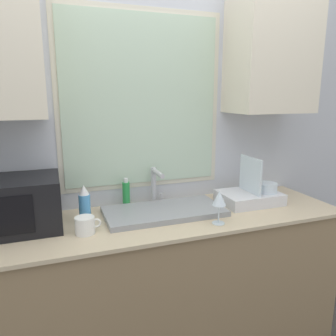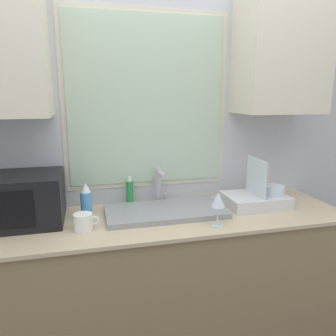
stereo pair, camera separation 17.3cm
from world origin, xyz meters
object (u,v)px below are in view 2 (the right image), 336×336
at_px(microwave, 14,200).
at_px(spray_bottle, 86,201).
at_px(wine_glass, 218,201).
at_px(mug_near_sink, 83,222).
at_px(faucet, 159,183).
at_px(dish_rack, 257,198).
at_px(soap_bottle, 130,193).

relative_size(microwave, spray_bottle, 2.42).
distance_m(microwave, wine_glass, 1.05).
bearing_deg(mug_near_sink, wine_glass, -9.01).
distance_m(faucet, spray_bottle, 0.46).
distance_m(spray_bottle, mug_near_sink, 0.17).
height_order(dish_rack, wine_glass, dish_rack).
bearing_deg(mug_near_sink, faucet, 32.96).
bearing_deg(faucet, wine_glass, -61.56).
bearing_deg(mug_near_sink, microwave, 152.53).
bearing_deg(spray_bottle, soap_bottle, 29.82).
height_order(dish_rack, mug_near_sink, dish_rack).
height_order(microwave, wine_glass, microwave).
distance_m(faucet, dish_rack, 0.60).
relative_size(faucet, soap_bottle, 1.27).
height_order(soap_bottle, wine_glass, soap_bottle).
bearing_deg(faucet, dish_rack, -16.78).
xyz_separation_m(dish_rack, wine_glass, (-0.35, -0.23, 0.08)).
height_order(spray_bottle, mug_near_sink, spray_bottle).
xyz_separation_m(spray_bottle, soap_bottle, (0.26, 0.15, -0.02)).
bearing_deg(mug_near_sink, soap_bottle, 48.59).
xyz_separation_m(microwave, soap_bottle, (0.62, 0.13, -0.05)).
xyz_separation_m(faucet, wine_glass, (0.22, -0.40, -0.01)).
height_order(soap_bottle, mug_near_sink, soap_bottle).
bearing_deg(wine_glass, dish_rack, 33.00).
bearing_deg(dish_rack, faucet, 163.22).
height_order(dish_rack, spray_bottle, dish_rack).
xyz_separation_m(spray_bottle, mug_near_sink, (-0.02, -0.16, -0.05)).
bearing_deg(faucet, soap_bottle, 174.91).
relative_size(faucet, mug_near_sink, 1.81).
bearing_deg(microwave, spray_bottle, -2.61).
height_order(faucet, mug_near_sink, faucet).
relative_size(microwave, mug_near_sink, 3.84).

